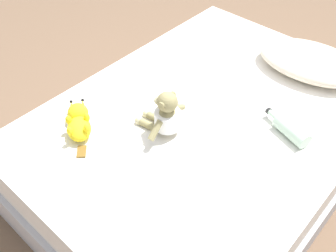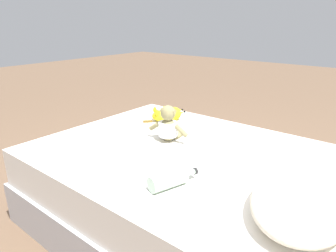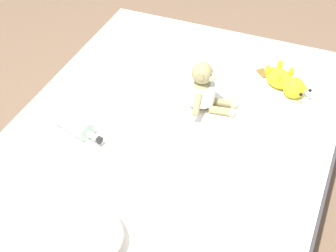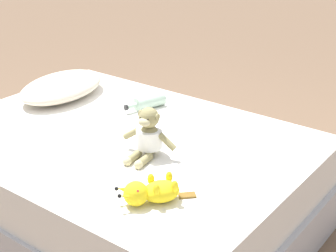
% 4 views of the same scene
% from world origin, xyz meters
% --- Properties ---
extents(ground_plane, '(16.00, 16.00, 0.00)m').
position_xyz_m(ground_plane, '(0.00, 0.00, 0.00)').
color(ground_plane, brown).
extents(bed, '(1.39, 1.90, 0.50)m').
position_xyz_m(bed, '(0.00, 0.00, 0.25)').
color(bed, '#B2B2B7').
rests_on(bed, ground_plane).
extents(pillow, '(0.65, 0.46, 0.12)m').
position_xyz_m(pillow, '(0.21, 0.67, 0.56)').
color(pillow, beige).
rests_on(pillow, bed).
extents(plush_monkey, '(0.24, 0.29, 0.24)m').
position_xyz_m(plush_monkey, '(-0.08, -0.24, 0.60)').
color(plush_monkey, '#8E8456').
rests_on(plush_monkey, bed).
extents(plush_yellow_creature, '(0.30, 0.24, 0.10)m').
position_xyz_m(plush_yellow_creature, '(-0.39, -0.50, 0.55)').
color(plush_yellow_creature, yellow).
rests_on(plush_yellow_creature, bed).
extents(glass_bottle, '(0.26, 0.13, 0.08)m').
position_xyz_m(glass_bottle, '(0.38, 0.13, 0.54)').
color(glass_bottle, '#B2D1B7').
rests_on(glass_bottle, bed).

